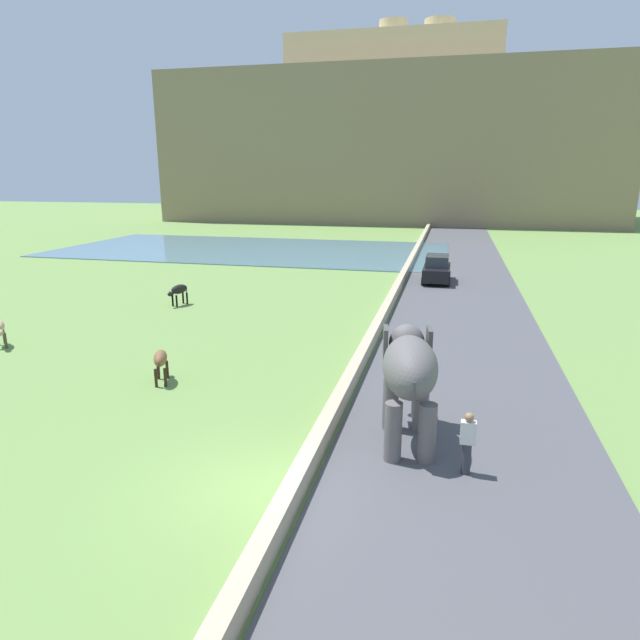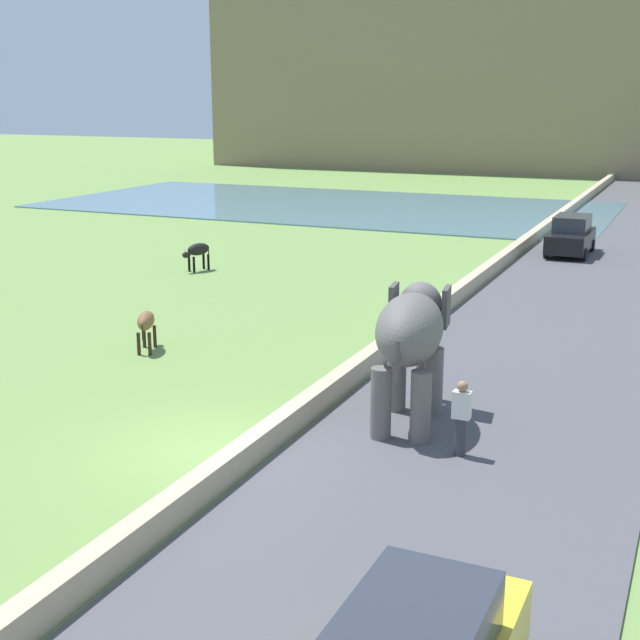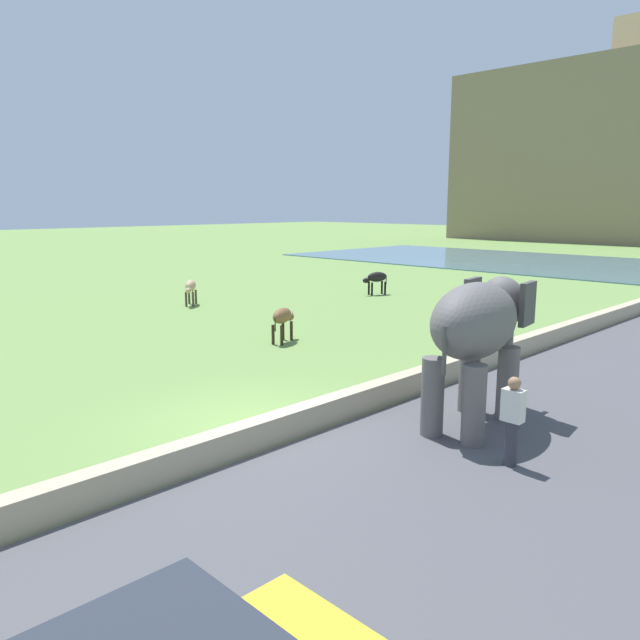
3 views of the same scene
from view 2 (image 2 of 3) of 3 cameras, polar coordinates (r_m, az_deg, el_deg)
The scene contains 10 objects.
ground_plane at distance 18.43m, azimuth -7.50°, elevation -8.33°, with size 220.00×220.00×0.00m, color #6B8E47.
road_surface at distance 35.36m, azimuth 16.99°, elevation 2.31°, with size 7.00×120.00×0.06m, color #4C4C51.
barrier_wall at distance 34.03m, azimuth 10.23°, elevation 2.70°, with size 0.40×110.00×0.57m, color tan.
lake at distance 57.84m, azimuth 0.36°, elevation 7.48°, with size 36.00×18.00×0.08m, color slate.
hill_distant at distance 94.04m, azimuth 15.41°, elevation 16.07°, with size 64.00×28.00×20.98m, color #897556.
elephant at distance 19.07m, azimuth 5.95°, elevation -1.01°, with size 1.78×3.56×2.99m.
person_beside_elephant at distance 17.77m, azimuth 9.16°, elevation -6.25°, with size 0.36×0.22×1.63m.
car_black at distance 41.25m, azimuth 16.00°, elevation 5.28°, with size 1.80×4.00×1.80m.
cow_brown at distance 25.29m, azimuth -11.22°, elevation -0.15°, with size 0.87×1.40×1.15m.
cow_black at distance 36.52m, azimuth -7.97°, elevation 4.47°, with size 0.77×1.42×1.15m.
Camera 2 is at (9.02, -14.41, 7.11)m, focal length 49.23 mm.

